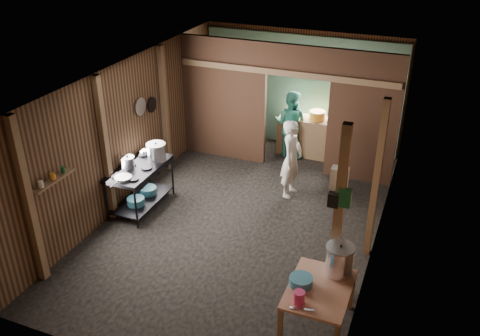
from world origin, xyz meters
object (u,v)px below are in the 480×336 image
at_px(stove_pot_large, 156,153).
at_px(yellow_tub, 317,115).
at_px(stock_pot, 339,261).
at_px(gas_range, 141,187).
at_px(prep_table, 318,307).
at_px(cook, 292,159).
at_px(pink_bucket, 299,297).

distance_m(stove_pot_large, yellow_tub, 3.68).
bearing_deg(stock_pot, stove_pot_large, 155.33).
distance_m(gas_range, stock_pot, 4.11).
height_order(gas_range, yellow_tub, yellow_tub).
xyz_separation_m(gas_range, prep_table, (3.71, -1.72, -0.09)).
xyz_separation_m(gas_range, stove_pot_large, (0.17, 0.35, 0.57)).
height_order(stove_pot_large, stock_pot, stove_pot_large).
relative_size(gas_range, cook, 0.92).
bearing_deg(gas_range, stove_pot_large, 64.35).
relative_size(stock_pot, cook, 0.30).
relative_size(gas_range, prep_table, 1.30).
height_order(gas_range, stock_pot, stock_pot).
xyz_separation_m(stove_pot_large, stock_pot, (3.70, -1.70, -0.14)).
bearing_deg(pink_bucket, prep_table, 64.69).
distance_m(stock_pot, cook, 3.16).
height_order(prep_table, pink_bucket, pink_bucket).
relative_size(gas_range, stock_pot, 3.11).
xyz_separation_m(prep_table, stock_pot, (0.16, 0.38, 0.52)).
distance_m(prep_table, pink_bucket, 0.57).
relative_size(pink_bucket, cook, 0.11).
xyz_separation_m(gas_range, stock_pot, (3.87, -1.34, 0.43)).
distance_m(gas_range, prep_table, 4.09).
height_order(stock_pot, pink_bucket, stock_pot).
bearing_deg(stove_pot_large, gas_range, -115.65).
distance_m(stock_pot, pink_bucket, 0.82).
height_order(pink_bucket, yellow_tub, yellow_tub).
bearing_deg(cook, gas_range, 125.94).
distance_m(gas_range, pink_bucket, 4.12).
bearing_deg(stock_pot, cook, 117.95).
relative_size(yellow_tub, cook, 0.23).
distance_m(stove_pot_large, cook, 2.48).
distance_m(stove_pot_large, stock_pot, 4.07).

